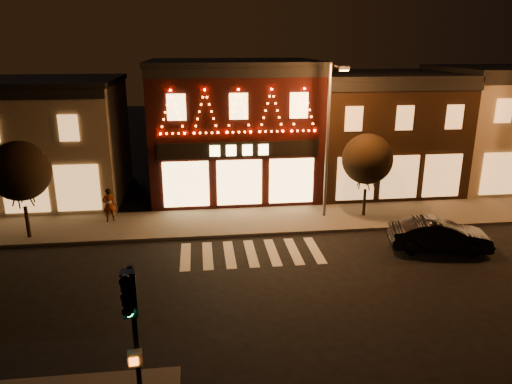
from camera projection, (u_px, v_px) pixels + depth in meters
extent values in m
plane|color=black|center=(263.00, 297.00, 18.38)|extent=(120.00, 120.00, 0.00)
cube|color=#47423D|center=(279.00, 220.00, 26.17)|extent=(44.00, 4.00, 0.15)
cube|color=#746752|center=(20.00, 143.00, 29.11)|extent=(12.00, 8.00, 7.00)
cube|color=black|center=(10.00, 81.00, 28.03)|extent=(12.20, 8.20, 0.30)
cube|color=#330D0B|center=(233.00, 130.00, 30.47)|extent=(10.00, 8.00, 8.00)
cube|color=black|center=(232.00, 62.00, 29.24)|extent=(10.20, 8.20, 0.30)
cube|color=black|center=(238.00, 73.00, 25.52)|extent=(10.00, 0.25, 0.50)
cube|color=black|center=(239.00, 150.00, 26.70)|extent=(9.00, 0.15, 0.90)
cube|color=#FFD87F|center=(239.00, 150.00, 26.60)|extent=(3.40, 0.08, 0.60)
cube|color=black|center=(377.00, 133.00, 31.68)|extent=(9.00, 8.00, 7.20)
cube|color=black|center=(381.00, 75.00, 30.57)|extent=(9.20, 8.20, 0.30)
cube|color=black|center=(408.00, 87.00, 26.85)|extent=(9.00, 0.25, 0.50)
cube|color=#746752|center=(505.00, 128.00, 32.68)|extent=(9.00, 8.00, 7.50)
cylinder|color=black|center=(137.00, 357.00, 10.97)|extent=(0.12, 0.12, 4.57)
cube|color=black|center=(129.00, 293.00, 10.25)|extent=(0.35, 0.33, 1.04)
cylinder|color=#19FF72|center=(129.00, 312.00, 10.20)|extent=(0.22, 0.08, 0.22)
cube|color=beige|center=(135.00, 358.00, 10.75)|extent=(0.34, 0.25, 0.34)
cylinder|color=#59595E|center=(327.00, 143.00, 25.41)|extent=(0.16, 0.16, 8.15)
cylinder|color=#59595E|center=(337.00, 66.00, 23.48)|extent=(0.31, 1.63, 0.10)
cube|color=#59595E|center=(344.00, 68.00, 22.74)|extent=(0.54, 0.35, 0.18)
cube|color=orange|center=(344.00, 70.00, 22.78)|extent=(0.41, 0.25, 0.05)
cylinder|color=black|center=(27.00, 222.00, 23.45)|extent=(0.18, 0.18, 1.56)
sphere|color=black|center=(20.00, 171.00, 22.69)|extent=(2.86, 2.86, 2.86)
cylinder|color=black|center=(364.00, 202.00, 26.46)|extent=(0.16, 0.16, 1.49)
sphere|color=black|center=(367.00, 159.00, 25.74)|extent=(2.72, 2.72, 2.72)
imported|color=black|center=(439.00, 235.00, 22.31)|extent=(4.75, 2.46, 1.49)
imported|color=gray|center=(109.00, 205.00, 25.51)|extent=(0.78, 0.64, 1.82)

